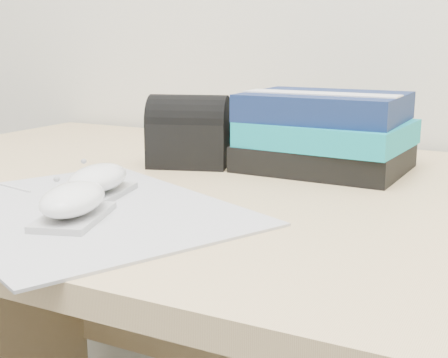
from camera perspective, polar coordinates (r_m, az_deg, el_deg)
The scene contains 6 objects.
desk at distance 0.98m, azimuth 10.48°, elevation -13.98°, with size 1.60×0.80×0.73m.
mousepad at distance 0.77m, azimuth -12.73°, elevation -2.73°, with size 0.40×0.31×0.00m, color #94949C.
mouse_rear at distance 0.82m, azimuth -11.45°, elevation -0.16°, with size 0.08×0.12×0.05m.
mouse_front at distance 0.72m, azimuth -13.64°, elevation -2.07°, with size 0.10×0.13×0.05m.
book_stack at distance 0.99m, azimuth 9.26°, elevation 4.25°, with size 0.25×0.21×0.12m.
pouch at distance 1.01m, azimuth -3.21°, elevation 4.34°, with size 0.15×0.12×0.12m.
Camera 1 is at (0.24, 0.80, 0.93)m, focal length 50.00 mm.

